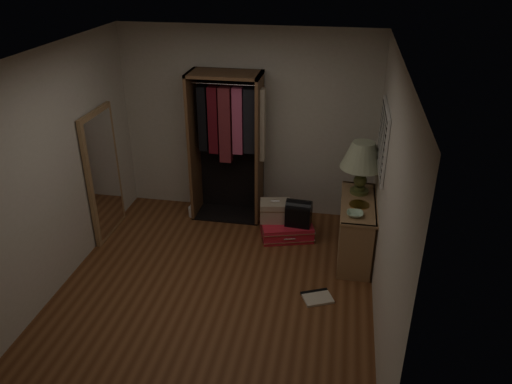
% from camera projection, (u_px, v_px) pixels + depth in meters
% --- Properties ---
extents(ground, '(4.00, 4.00, 0.00)m').
position_uv_depth(ground, '(215.00, 290.00, 5.64)').
color(ground, brown).
rests_on(ground, ground).
extents(room_walls, '(3.52, 4.02, 2.60)m').
position_uv_depth(room_walls, '(218.00, 168.00, 4.99)').
color(room_walls, beige).
rests_on(room_walls, ground).
extents(console_bookshelf, '(0.42, 1.12, 0.75)m').
position_uv_depth(console_bookshelf, '(356.00, 226.00, 6.14)').
color(console_bookshelf, '#946C47').
rests_on(console_bookshelf, ground).
extents(open_wardrobe, '(1.01, 0.50, 2.05)m').
position_uv_depth(open_wardrobe, '(229.00, 134.00, 6.68)').
color(open_wardrobe, brown).
rests_on(open_wardrobe, ground).
extents(floor_mirror, '(0.06, 0.80, 1.70)m').
position_uv_depth(floor_mirror, '(104.00, 174.00, 6.41)').
color(floor_mirror, '#9C754B').
rests_on(floor_mirror, ground).
extents(pink_suitcase, '(0.79, 0.66, 0.21)m').
position_uv_depth(pink_suitcase, '(287.00, 229.00, 6.63)').
color(pink_suitcase, red).
rests_on(pink_suitcase, ground).
extents(train_case, '(0.44, 0.34, 0.29)m').
position_uv_depth(train_case, '(275.00, 211.00, 6.59)').
color(train_case, tan).
rests_on(train_case, pink_suitcase).
extents(black_bag, '(0.34, 0.24, 0.36)m').
position_uv_depth(black_bag, '(299.00, 212.00, 6.46)').
color(black_bag, black).
rests_on(black_bag, pink_suitcase).
extents(table_lamp, '(0.62, 0.62, 0.66)m').
position_uv_depth(table_lamp, '(363.00, 156.00, 5.95)').
color(table_lamp, '#4A5328').
rests_on(table_lamp, console_bookshelf).
extents(brass_tray, '(0.27, 0.27, 0.01)m').
position_uv_depth(brass_tray, '(359.00, 205.00, 5.87)').
color(brass_tray, '#B48F45').
rests_on(brass_tray, console_bookshelf).
extents(ceramic_bowl, '(0.19, 0.19, 0.05)m').
position_uv_depth(ceramic_bowl, '(355.00, 214.00, 5.63)').
color(ceramic_bowl, '#AED1B0').
rests_on(ceramic_bowl, console_bookshelf).
extents(white_jug, '(0.13, 0.13, 0.18)m').
position_uv_depth(white_jug, '(192.00, 211.00, 7.13)').
color(white_jug, white).
rests_on(white_jug, ground).
extents(floor_book, '(0.39, 0.36, 0.03)m').
position_uv_depth(floor_book, '(317.00, 297.00, 5.52)').
color(floor_book, beige).
rests_on(floor_book, ground).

